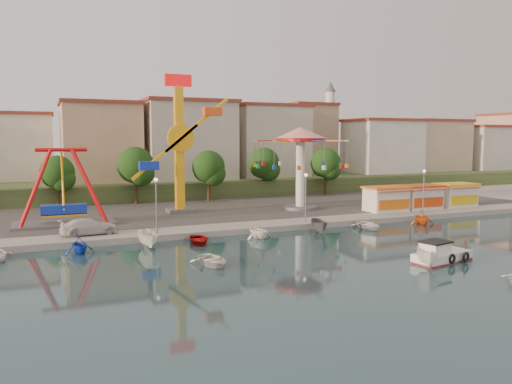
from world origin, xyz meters
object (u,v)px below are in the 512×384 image
skiff (428,256)px  pirate_ship_ride (63,188)px  kamikaze_tower (183,148)px  rowboat_a (213,260)px  van (89,227)px  wave_swinger (300,149)px  cabin_motorboat (441,256)px

skiff → pirate_ship_ride: bearing=168.7°
skiff → kamikaze_tower: bearing=145.8°
rowboat_a → van: bearing=114.5°
wave_swinger → rowboat_a: 28.59m
cabin_motorboat → van: 31.05m
pirate_ship_ride → kamikaze_tower: size_ratio=0.61×
pirate_ship_ride → skiff: (24.47, -26.57, -3.64)m
cabin_motorboat → van: size_ratio=1.05×
wave_swinger → cabin_motorboat: bearing=-93.9°
kamikaze_tower → van: bearing=-139.5°
cabin_motorboat → kamikaze_tower: bearing=101.6°
pirate_ship_ride → rowboat_a: bearing=-64.2°
wave_swinger → van: (-26.20, -7.25, -6.84)m
wave_swinger → skiff: wave_swinger is taller
pirate_ship_ride → rowboat_a: (9.68, -19.99, -4.00)m
van → rowboat_a: bearing=-156.3°
rowboat_a → van: (-7.79, 13.19, 0.96)m
kamikaze_tower → cabin_motorboat: size_ratio=3.03×
rowboat_a → skiff: skiff is taller
pirate_ship_ride → van: bearing=-74.5°
kamikaze_tower → wave_swinger: bearing=-11.1°
kamikaze_tower → skiff: kamikaze_tower is taller
skiff → van: bearing=174.8°
van → wave_swinger: bearing=-81.4°
van → cabin_motorboat: bearing=-135.0°
skiff → van: van is taller
skiff → rowboat_a: bearing=-168.0°
cabin_motorboat → pirate_ship_ride: bearing=123.7°
pirate_ship_ride → van: 7.69m
cabin_motorboat → rowboat_a: cabin_motorboat is taller
rowboat_a → pirate_ship_ride: bearing=109.8°
cabin_motorboat → rowboat_a: size_ratio=1.44×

